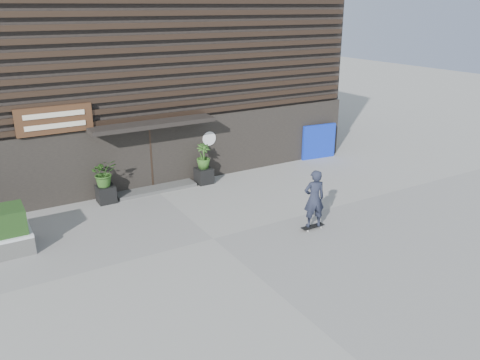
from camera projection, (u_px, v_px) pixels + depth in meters
ground at (213, 239)px, 14.19m from camera, size 80.00×80.00×0.00m
entrance_step at (156, 189)px, 17.89m from camera, size 3.00×0.80×0.12m
planter_pot_left at (106, 194)px, 16.74m from camera, size 0.60×0.60×0.60m
bamboo_left at (104, 173)px, 16.47m from camera, size 0.86×0.75×0.96m
planter_pot_right at (204, 176)px, 18.56m from camera, size 0.60×0.60×0.60m
bamboo_right at (203, 156)px, 18.29m from camera, size 0.54×0.54×0.96m
blue_tarp at (319, 141)px, 21.46m from camera, size 1.64×0.30×1.54m
building at (105, 66)px, 20.89m from camera, size 18.00×11.00×8.00m
skateboarder at (314, 199)px, 14.49m from camera, size 0.78×0.60×1.90m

